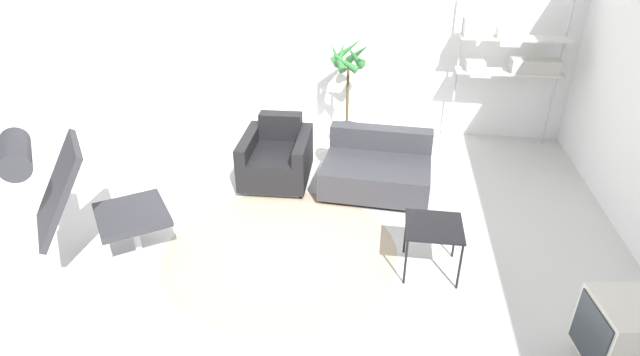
% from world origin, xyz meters
% --- Properties ---
extents(ground_plane, '(12.00, 12.00, 0.00)m').
position_xyz_m(ground_plane, '(0.00, 0.00, 0.00)').
color(ground_plane, silver).
extents(wall_back, '(12.00, 0.09, 2.80)m').
position_xyz_m(wall_back, '(-0.00, 2.96, 1.40)').
color(wall_back, white).
rests_on(wall_back, ground_plane).
extents(round_rug, '(2.11, 2.11, 0.01)m').
position_xyz_m(round_rug, '(-0.06, -0.02, 0.00)').
color(round_rug, tan).
rests_on(round_rug, ground_plane).
extents(lounge_chair, '(1.22, 1.12, 1.26)m').
position_xyz_m(lounge_chair, '(-1.61, -0.49, 0.76)').
color(lounge_chair, '#BCBCC1').
rests_on(lounge_chair, ground_plane).
extents(armchair_red, '(0.76, 0.89, 0.68)m').
position_xyz_m(armchair_red, '(-0.38, 1.28, 0.26)').
color(armchair_red, silver).
rests_on(armchair_red, ground_plane).
extents(couch_low, '(1.18, 0.96, 0.59)m').
position_xyz_m(couch_low, '(0.73, 1.25, 0.22)').
color(couch_low, black).
rests_on(couch_low, ground_plane).
extents(side_table, '(0.47, 0.47, 0.45)m').
position_xyz_m(side_table, '(1.25, -0.10, 0.41)').
color(side_table, black).
rests_on(side_table, ground_plane).
extents(crt_television, '(0.58, 0.52, 0.56)m').
position_xyz_m(crt_television, '(2.45, -0.98, 0.30)').
color(crt_television, beige).
rests_on(crt_television, ground_plane).
extents(potted_plant, '(0.57, 0.57, 1.35)m').
position_xyz_m(potted_plant, '(0.28, 2.42, 0.60)').
color(potted_plant, '#333338').
rests_on(potted_plant, ground_plane).
extents(shelf_unit, '(1.26, 0.28, 1.94)m').
position_xyz_m(shelf_unit, '(2.18, 2.63, 1.21)').
color(shelf_unit, '#BCBCC1').
rests_on(shelf_unit, ground_plane).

